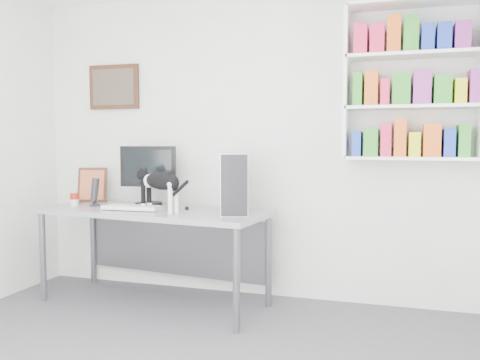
# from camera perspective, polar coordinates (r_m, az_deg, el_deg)

# --- Properties ---
(room) EXTENTS (4.01, 4.01, 2.70)m
(room) POSITION_cam_1_polar(r_m,az_deg,el_deg) (2.70, -11.73, 3.59)
(room) COLOR #525257
(room) RESTS_ON ground
(bookshelf) EXTENTS (1.03, 0.28, 1.24)m
(bookshelf) POSITION_cam_1_polar(r_m,az_deg,el_deg) (4.24, 18.70, 10.48)
(bookshelf) COLOR white
(bookshelf) RESTS_ON room
(wall_art) EXTENTS (0.52, 0.04, 0.42)m
(wall_art) POSITION_cam_1_polar(r_m,az_deg,el_deg) (5.08, -13.97, 10.09)
(wall_art) COLOR #4D2C19
(wall_art) RESTS_ON room
(desk) EXTENTS (2.03, 0.98, 0.81)m
(desk) POSITION_cam_1_polar(r_m,az_deg,el_deg) (4.42, -9.67, -8.45)
(desk) COLOR gray
(desk) RESTS_ON room
(monitor) EXTENTS (0.54, 0.33, 0.54)m
(monitor) POSITION_cam_1_polar(r_m,az_deg,el_deg) (4.62, -10.24, 0.56)
(monitor) COLOR black
(monitor) RESTS_ON desk
(keyboard) EXTENTS (0.49, 0.20, 0.04)m
(keyboard) POSITION_cam_1_polar(r_m,az_deg,el_deg) (4.32, -11.98, -3.05)
(keyboard) COLOR silver
(keyboard) RESTS_ON desk
(pc_tower) EXTENTS (0.34, 0.52, 0.48)m
(pc_tower) POSITION_cam_1_polar(r_m,az_deg,el_deg) (4.05, -0.63, -0.32)
(pc_tower) COLOR silver
(pc_tower) RESTS_ON desk
(speaker) EXTENTS (0.15, 0.15, 0.26)m
(speaker) POSITION_cam_1_polar(r_m,az_deg,el_deg) (4.65, -15.99, -1.26)
(speaker) COLOR black
(speaker) RESTS_ON desk
(leaning_print) EXTENTS (0.29, 0.18, 0.33)m
(leaning_print) POSITION_cam_1_polar(r_m,az_deg,el_deg) (4.98, -16.24, -0.44)
(leaning_print) COLOR #4D2C19
(leaning_print) RESTS_ON desk
(soup_can) EXTENTS (0.08, 0.08, 0.11)m
(soup_can) POSITION_cam_1_polar(r_m,az_deg,el_deg) (4.73, -18.09, -2.09)
(soup_can) COLOR #9E170D
(soup_can) RESTS_ON desk
(cat) EXTENTS (0.56, 0.36, 0.34)m
(cat) POSITION_cam_1_polar(r_m,az_deg,el_deg) (4.15, -8.92, -1.22)
(cat) COLOR black
(cat) RESTS_ON desk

